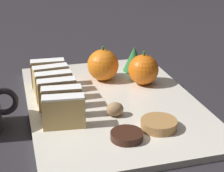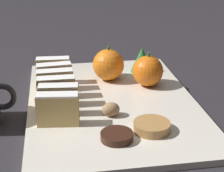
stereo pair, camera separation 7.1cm
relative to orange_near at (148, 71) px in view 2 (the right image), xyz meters
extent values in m
plane|color=#28262B|center=(-0.09, -0.06, -0.04)|extent=(6.00, 6.00, 0.00)
cube|color=silver|center=(-0.09, -0.06, -0.04)|extent=(0.32, 0.45, 0.01)
cube|color=tan|center=(-0.19, -0.14, -0.01)|extent=(0.07, 0.03, 0.05)
cube|color=white|center=(-0.19, -0.14, 0.02)|extent=(0.07, 0.03, 0.00)
cube|color=tan|center=(-0.19, -0.11, -0.01)|extent=(0.07, 0.03, 0.05)
cube|color=white|center=(-0.19, -0.11, 0.02)|extent=(0.07, 0.03, 0.00)
cube|color=tan|center=(-0.19, -0.07, -0.01)|extent=(0.07, 0.02, 0.05)
cube|color=white|center=(-0.19, -0.07, 0.02)|extent=(0.07, 0.02, 0.00)
cube|color=tan|center=(-0.19, -0.03, -0.01)|extent=(0.07, 0.03, 0.05)
cube|color=white|center=(-0.19, -0.03, 0.02)|extent=(0.07, 0.03, 0.00)
cube|color=tan|center=(-0.19, 0.01, -0.01)|extent=(0.07, 0.03, 0.05)
cube|color=white|center=(-0.19, 0.01, 0.02)|extent=(0.07, 0.03, 0.00)
cube|color=tan|center=(-0.20, 0.04, -0.01)|extent=(0.07, 0.03, 0.05)
cube|color=white|center=(-0.20, 0.04, 0.02)|extent=(0.07, 0.03, 0.00)
sphere|color=orange|center=(0.00, 0.00, 0.00)|extent=(0.06, 0.06, 0.06)
cylinder|color=#38702D|center=(0.00, 0.00, 0.04)|extent=(0.01, 0.01, 0.01)
sphere|color=orange|center=(-0.08, 0.05, 0.00)|extent=(0.07, 0.07, 0.07)
cylinder|color=#38702D|center=(-0.08, 0.05, 0.04)|extent=(0.01, 0.01, 0.01)
ellipsoid|color=#9E7A51|center=(-0.10, -0.13, -0.02)|extent=(0.03, 0.03, 0.03)
cylinder|color=#381E14|center=(-0.10, -0.21, -0.03)|extent=(0.05, 0.05, 0.01)
cylinder|color=#B27F47|center=(-0.04, -0.19, -0.02)|extent=(0.06, 0.06, 0.02)
cone|color=#2D7538|center=(0.01, 0.08, 0.00)|extent=(0.05, 0.05, 0.06)
torus|color=#232328|center=(-0.29, -0.10, 0.01)|extent=(0.05, 0.01, 0.05)
camera|label=1|loc=(-0.26, -0.70, 0.28)|focal=60.00mm
camera|label=2|loc=(-0.19, -0.71, 0.28)|focal=60.00mm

